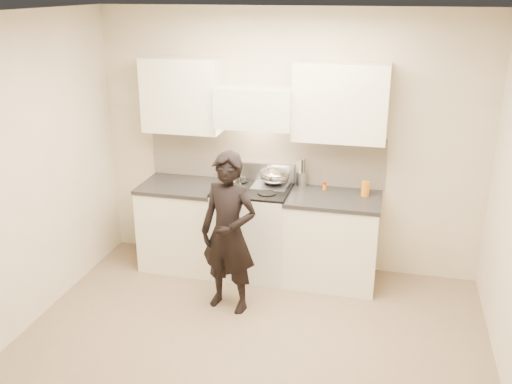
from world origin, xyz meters
TOP-DOWN VIEW (x-y plane):
  - ground_plane at (0.00, 0.00)m, footprint 4.00×4.00m
  - room_shell at (-0.06, 0.37)m, footprint 4.04×3.54m
  - stove at (-0.30, 1.42)m, footprint 0.76×0.65m
  - counter_right at (0.53, 1.43)m, footprint 0.92×0.67m
  - counter_left at (-1.08, 1.43)m, footprint 0.82×0.67m
  - wok at (-0.10, 1.56)m, footprint 0.32×0.39m
  - stock_pot at (-0.50, 1.28)m, footprint 0.34×0.24m
  - utensil_crock at (0.16, 1.67)m, footprint 0.11×0.11m
  - spice_jar at (0.41, 1.60)m, footprint 0.04×0.04m
  - oil_glass at (0.82, 1.52)m, footprint 0.08×0.08m
  - person at (-0.34, 0.68)m, footprint 0.62×0.48m

SIDE VIEW (x-z plane):
  - ground_plane at x=0.00m, z-range 0.00..0.00m
  - counter_right at x=0.53m, z-range 0.00..0.92m
  - counter_left at x=-1.08m, z-range 0.00..0.92m
  - stove at x=-0.30m, z-range 0.00..0.95m
  - person at x=-0.34m, z-range 0.00..1.52m
  - spice_jar at x=0.41m, z-range 0.92..1.00m
  - oil_glass at x=0.82m, z-range 0.92..1.07m
  - utensil_crock at x=0.16m, z-range 0.87..1.15m
  - stock_pot at x=-0.50m, z-range 0.96..1.12m
  - wok at x=-0.10m, z-range 0.92..1.17m
  - room_shell at x=-0.06m, z-range 0.25..2.95m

